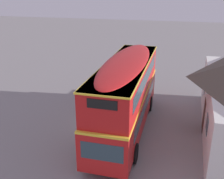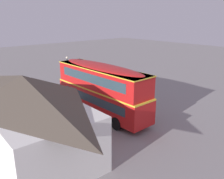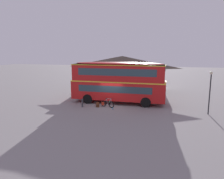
% 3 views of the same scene
% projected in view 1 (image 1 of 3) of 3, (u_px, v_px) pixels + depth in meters
% --- Properties ---
extents(ground_plane, '(120.00, 120.00, 0.00)m').
position_uv_depth(ground_plane, '(109.00, 124.00, 18.47)').
color(ground_plane, gray).
extents(double_decker_bus, '(10.81, 2.69, 4.79)m').
position_uv_depth(double_decker_bus, '(126.00, 92.00, 16.78)').
color(double_decker_bus, black).
rests_on(double_decker_bus, ground).
extents(touring_bicycle, '(1.66, 0.67, 1.05)m').
position_uv_depth(touring_bicycle, '(98.00, 116.00, 18.80)').
color(touring_bicycle, black).
rests_on(touring_bicycle, ground).
extents(backpack_on_ground, '(0.35, 0.33, 0.55)m').
position_uv_depth(backpack_on_ground, '(98.00, 111.00, 19.76)').
color(backpack_on_ground, '#592D19').
rests_on(backpack_on_ground, ground).
extents(water_bottle_blue_sports, '(0.06, 0.06, 0.25)m').
position_uv_depth(water_bottle_blue_sports, '(82.00, 123.00, 18.30)').
color(water_bottle_blue_sports, '#338CBF').
rests_on(water_bottle_blue_sports, ground).
extents(kerb_bollard, '(0.16, 0.16, 0.97)m').
position_uv_depth(kerb_bollard, '(99.00, 99.00, 21.23)').
color(kerb_bollard, '#333338').
rests_on(kerb_bollard, ground).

